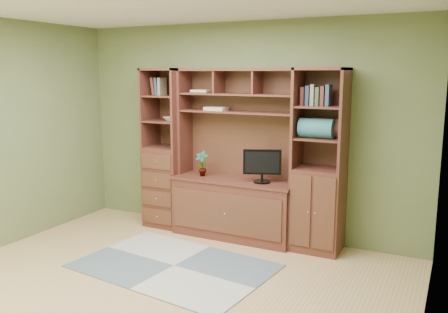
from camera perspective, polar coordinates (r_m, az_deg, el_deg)
The scene contains 11 objects.
room at distance 4.15m, azimuth -9.17°, elevation 0.26°, with size 4.60×4.10×2.64m.
center_hutch at distance 5.67m, azimuth 1.25°, elevation 0.21°, with size 1.54×0.53×2.05m, color #53271D.
left_tower at distance 6.19m, azimuth -6.99°, elevation 0.98°, with size 0.50×0.45×2.05m, color #53271D.
right_tower at distance 5.35m, azimuth 11.39°, elevation -0.58°, with size 0.55×0.45×2.05m, color #53271D.
rug at distance 5.10m, azimuth -6.04°, elevation -12.96°, with size 1.95×1.30×0.01m, color gray.
monitor at distance 5.49m, azimuth 4.62°, elevation -0.41°, with size 0.44×0.20×0.54m, color black.
orchid at distance 5.85m, azimuth -2.67°, elevation -0.85°, with size 0.17×0.11×0.31m, color #B65F3D.
magazines at distance 5.81m, azimuth -0.94°, elevation 5.78°, with size 0.26×0.19×0.04m, color beige.
bowl at distance 6.09m, azimuth -6.30°, elevation 4.54°, with size 0.20×0.20×0.05m, color silver.
blanket_teal at distance 5.26m, azimuth 11.07°, elevation 3.35°, with size 0.37×0.21×0.21m, color #2B6B72.
blanket_red at distance 5.36m, azimuth 12.56°, elevation 3.39°, with size 0.38×0.21×0.21m, color brown.
Camera 1 is at (2.40, -3.31, 2.00)m, focal length 38.00 mm.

